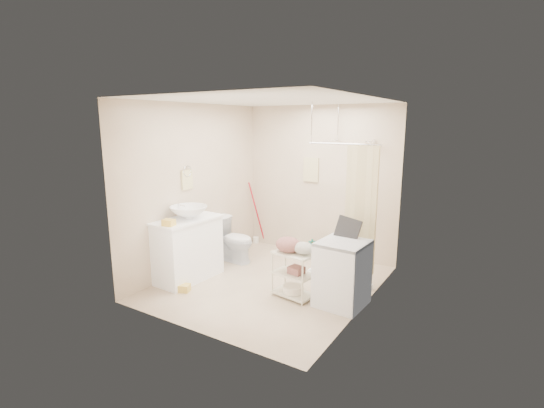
{
  "coord_description": "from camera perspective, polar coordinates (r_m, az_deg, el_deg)",
  "views": [
    {
      "loc": [
        2.87,
        -4.59,
        2.31
      ],
      "look_at": [
        -0.13,
        0.25,
        1.13
      ],
      "focal_mm": 26.0,
      "sensor_mm": 36.0,
      "label": 1
    }
  ],
  "objects": [
    {
      "name": "washing_machine",
      "position": [
        5.17,
        10.14,
        -9.85
      ],
      "size": [
        0.61,
        0.63,
        0.84
      ],
      "primitive_type": "cube",
      "rotation": [
        0.0,
        0.0,
        -0.06
      ],
      "color": "silver",
      "rests_on": "ground"
    },
    {
      "name": "ceiling",
      "position": [
        5.42,
        -0.25,
        14.81
      ],
      "size": [
        2.8,
        3.2,
        0.04
      ],
      "primitive_type": "cube",
      "color": "silver",
      "rests_on": "ground"
    },
    {
      "name": "mop",
      "position": [
        7.59,
        -2.39,
        -1.3
      ],
      "size": [
        0.13,
        0.13,
        1.2
      ],
      "primitive_type": null,
      "rotation": [
        0.0,
        0.0,
        -0.14
      ],
      "color": "#A50417",
      "rests_on": "ground"
    },
    {
      "name": "hanging_towel",
      "position": [
        6.92,
        5.67,
        4.96
      ],
      "size": [
        0.28,
        0.03,
        0.42
      ],
      "primitive_type": "cube",
      "color": "beige",
      "rests_on": "wall_back"
    },
    {
      "name": "wall_front",
      "position": [
        4.26,
        -11.71,
        -2.21
      ],
      "size": [
        2.8,
        0.04,
        2.6
      ],
      "primitive_type": "cube",
      "color": "beige",
      "rests_on": "ground"
    },
    {
      "name": "floor",
      "position": [
        5.88,
        -0.23,
        -11.37
      ],
      "size": [
        3.2,
        3.2,
        0.0
      ],
      "primitive_type": "plane",
      "color": "#C4B093",
      "rests_on": "ground"
    },
    {
      "name": "toilet",
      "position": [
        6.7,
        -5.58,
        -5.12
      ],
      "size": [
        0.76,
        0.47,
        0.75
      ],
      "primitive_type": "imported",
      "rotation": [
        0.0,
        0.0,
        1.5
      ],
      "color": "silver",
      "rests_on": "ground"
    },
    {
      "name": "counter_basket",
      "position": [
        5.55,
        -14.72,
        -2.62
      ],
      "size": [
        0.18,
        0.15,
        0.09
      ],
      "primitive_type": "cube",
      "rotation": [
        0.0,
        0.0,
        0.18
      ],
      "color": "#E8BD46",
      "rests_on": "vanity"
    },
    {
      "name": "potted_plant_a",
      "position": [
        7.03,
        5.86,
        -6.25
      ],
      "size": [
        0.18,
        0.18,
        0.29
      ],
      "primitive_type": "imported",
      "rotation": [
        0.0,
        0.0,
        0.67
      ],
      "color": "#95562D",
      "rests_on": "ground"
    },
    {
      "name": "wall_back",
      "position": [
        6.9,
        6.83,
        3.24
      ],
      "size": [
        2.8,
        0.04,
        2.6
      ],
      "primitive_type": "cube",
      "color": "beige",
      "rests_on": "ground"
    },
    {
      "name": "shampoo_bottle_a",
      "position": [
        6.57,
        11.35,
        3.99
      ],
      "size": [
        0.11,
        0.11,
        0.26
      ],
      "primitive_type": "imported",
      "rotation": [
        0.0,
        0.0,
        -0.13
      ],
      "color": "silver",
      "rests_on": "shower"
    },
    {
      "name": "ironing_board",
      "position": [
        5.26,
        9.64,
        -7.72
      ],
      "size": [
        0.33,
        0.13,
        1.14
      ],
      "primitive_type": null,
      "rotation": [
        0.0,
        0.0,
        -0.1
      ],
      "color": "black",
      "rests_on": "ground"
    },
    {
      "name": "sink",
      "position": [
        5.88,
        -11.96,
        -1.19
      ],
      "size": [
        0.6,
        0.6,
        0.19
      ],
      "primitive_type": "imported",
      "rotation": [
        0.0,
        0.0,
        0.11
      ],
      "color": "white",
      "rests_on": "vanity"
    },
    {
      "name": "potted_plant_b",
      "position": [
        6.93,
        7.34,
        -6.47
      ],
      "size": [
        0.2,
        0.17,
        0.31
      ],
      "primitive_type": "imported",
      "rotation": [
        0.0,
        0.0,
        -0.19
      ],
      "color": "brown",
      "rests_on": "ground"
    },
    {
      "name": "laundry_rack",
      "position": [
        5.33,
        3.13,
        -9.59
      ],
      "size": [
        0.58,
        0.4,
        0.75
      ],
      "primitive_type": null,
      "rotation": [
        0.0,
        0.0,
        -0.16
      ],
      "color": "beige",
      "rests_on": "ground"
    },
    {
      "name": "tp_holder",
      "position": [
        6.48,
        -10.27,
        -2.66
      ],
      "size": [
        0.08,
        0.12,
        0.14
      ],
      "primitive_type": null,
      "color": "white",
      "rests_on": "wall_left"
    },
    {
      "name": "towel_ring",
      "position": [
        6.17,
        -12.21,
        3.65
      ],
      "size": [
        0.04,
        0.22,
        0.34
      ],
      "primitive_type": null,
      "color": "beige",
      "rests_on": "wall_left"
    },
    {
      "name": "wall_left",
      "position": [
        6.35,
        -11.03,
        2.37
      ],
      "size": [
        0.04,
        3.2,
        2.6
      ],
      "primitive_type": "cube",
      "color": "beige",
      "rests_on": "ground"
    },
    {
      "name": "wall_right",
      "position": [
        4.92,
        13.72,
        -0.43
      ],
      "size": [
        0.04,
        3.2,
        2.6
      ],
      "primitive_type": "cube",
      "color": "beige",
      "rests_on": "ground"
    },
    {
      "name": "shampoo_bottle_b",
      "position": [
        6.56,
        12.14,
        3.65
      ],
      "size": [
        0.09,
        0.1,
        0.19
      ],
      "primitive_type": "imported",
      "rotation": [
        0.0,
        0.0,
        -0.08
      ],
      "color": "#475DA9",
      "rests_on": "shower"
    },
    {
      "name": "vanity",
      "position": [
        6.03,
        -12.22,
        -6.35
      ],
      "size": [
        0.64,
        1.08,
        0.93
      ],
      "primitive_type": "cube",
      "rotation": [
        0.0,
        0.0,
        -0.05
      ],
      "color": "white",
      "rests_on": "ground"
    },
    {
      "name": "shower",
      "position": [
        6.12,
        11.8,
        -0.38
      ],
      "size": [
        1.1,
        1.1,
        2.1
      ],
      "primitive_type": null,
      "color": "white",
      "rests_on": "ground"
    },
    {
      "name": "floor_basket",
      "position": [
        5.73,
        -12.74,
        -11.57
      ],
      "size": [
        0.32,
        0.28,
        0.14
      ],
      "primitive_type": "cube",
      "rotation": [
        0.0,
        0.0,
        0.37
      ],
      "color": "gold",
      "rests_on": "ground"
    }
  ]
}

